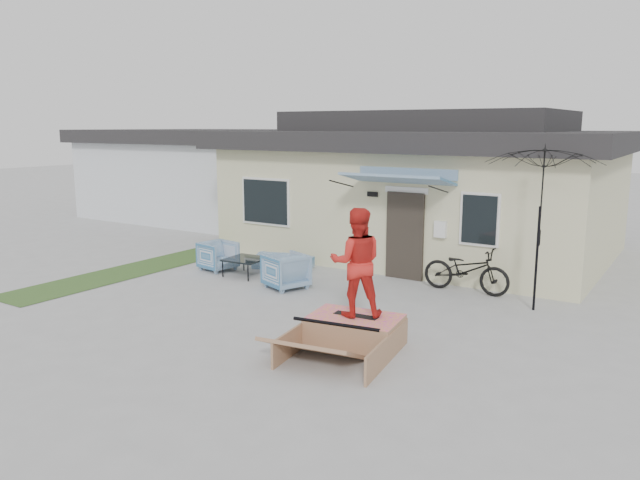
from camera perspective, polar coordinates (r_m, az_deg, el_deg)
The scene contains 13 objects.
ground at distance 11.80m, azimuth -6.03°, elevation -7.43°, with size 90.00×90.00×0.00m, color #9D9D9D.
grass_strip at distance 16.70m, azimuth -15.68°, elevation -2.38°, with size 1.40×8.00×0.01m, color #315022.
house at distance 18.21m, azimuth 9.88°, elevation 5.09°, with size 10.80×8.49×4.10m.
neighbor_house at distance 25.74m, azimuth -10.38°, elevation 6.30°, with size 8.60×7.60×3.50m.
loveseat at distance 15.83m, azimuth -3.47°, elevation -1.59°, with size 1.54×0.45×0.60m, color #276394.
armchair_left at distance 15.80m, azimuth -9.49°, elevation -1.34°, with size 0.80×0.75×0.82m, color #276394.
armchair_right at distance 13.87m, azimuth -3.21°, elevation -2.75°, with size 0.86×0.80×0.88m, color #276394.
coffee_table at distance 15.16m, azimuth -6.94°, elevation -2.51°, with size 0.90×0.90×0.44m, color black.
bicycle at distance 13.86m, azimuth 13.52°, elevation -2.27°, with size 0.68×1.95×1.25m, color black.
patio_umbrella at distance 12.70m, azimuth 19.78°, elevation 1.41°, with size 2.41×2.26×2.20m.
skate_ramp at distance 10.36m, azimuth 3.26°, elevation -8.51°, with size 1.50×2.00×0.50m, color #91674A, non-canonical shape.
skateboard at distance 10.32m, azimuth 3.37°, elevation -6.99°, with size 0.77×0.19×0.05m, color black.
skater at distance 10.08m, azimuth 3.43°, elevation -1.93°, with size 0.89×0.69×1.82m, color red.
Camera 1 is at (7.10, -8.70, 3.64)m, focal length 34.26 mm.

